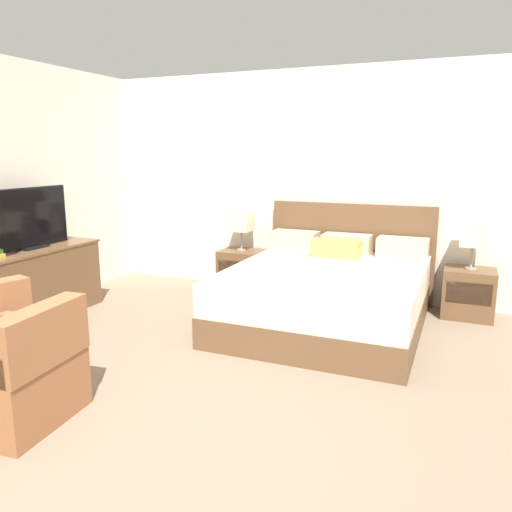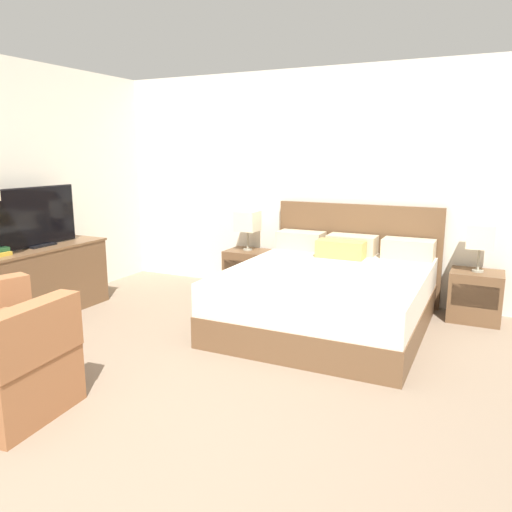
# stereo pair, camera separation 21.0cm
# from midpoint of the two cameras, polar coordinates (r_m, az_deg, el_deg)

# --- Properties ---
(ground_plane) EXTENTS (10.71, 10.71, 0.00)m
(ground_plane) POSITION_cam_midpoint_polar(r_m,az_deg,el_deg) (3.09, -16.06, -21.02)
(ground_plane) COLOR #84705B
(wall_back) EXTENTS (6.46, 0.06, 2.58)m
(wall_back) POSITION_cam_midpoint_polar(r_m,az_deg,el_deg) (5.85, 5.96, 8.15)
(wall_back) COLOR silver
(wall_back) RESTS_ON ground
(bed) EXTENTS (1.84, 2.08, 1.09)m
(bed) POSITION_cam_midpoint_polar(r_m,az_deg,el_deg) (4.90, 6.99, -4.18)
(bed) COLOR brown
(bed) RESTS_ON ground
(nightstand_left) EXTENTS (0.49, 0.41, 0.50)m
(nightstand_left) POSITION_cam_midpoint_polar(r_m,az_deg,el_deg) (6.03, -2.66, -1.69)
(nightstand_left) COLOR brown
(nightstand_left) RESTS_ON ground
(nightstand_right) EXTENTS (0.49, 0.41, 0.50)m
(nightstand_right) POSITION_cam_midpoint_polar(r_m,az_deg,el_deg) (5.47, 22.11, -3.97)
(nightstand_right) COLOR brown
(nightstand_right) RESTS_ON ground
(table_lamp_left) EXTENTS (0.25, 0.25, 0.47)m
(table_lamp_left) POSITION_cam_midpoint_polar(r_m,az_deg,el_deg) (5.92, -2.71, 3.95)
(table_lamp_left) COLOR gray
(table_lamp_left) RESTS_ON nightstand_left
(table_lamp_right) EXTENTS (0.25, 0.25, 0.47)m
(table_lamp_right) POSITION_cam_midpoint_polar(r_m,az_deg,el_deg) (5.35, 22.60, 2.22)
(table_lamp_right) COLOR gray
(table_lamp_right) RESTS_ON nightstand_right
(dresser) EXTENTS (0.53, 1.42, 0.72)m
(dresser) POSITION_cam_midpoint_polar(r_m,az_deg,el_deg) (5.54, -25.08, -2.75)
(dresser) COLOR brown
(dresser) RESTS_ON ground
(tv) EXTENTS (0.18, 0.93, 0.60)m
(tv) POSITION_cam_midpoint_polar(r_m,az_deg,el_deg) (5.44, -25.47, 3.82)
(tv) COLOR black
(tv) RESTS_ON dresser
(armchair_companion) EXTENTS (0.75, 0.74, 0.76)m
(armchair_companion) POSITION_cam_midpoint_polar(r_m,az_deg,el_deg) (3.55, -27.39, -12.26)
(armchair_companion) COLOR #935B38
(armchair_companion) RESTS_ON ground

